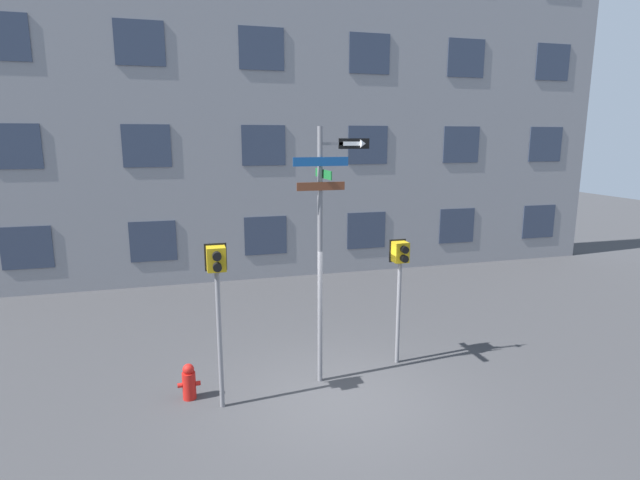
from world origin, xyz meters
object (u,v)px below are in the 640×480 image
(street_sign_pole, at_px, (324,234))
(fire_hydrant, at_px, (189,382))
(pedestrian_signal_left, at_px, (217,283))
(pedestrian_signal_right, at_px, (400,269))

(street_sign_pole, bearing_deg, fire_hydrant, -179.46)
(street_sign_pole, distance_m, pedestrian_signal_left, 2.06)
(pedestrian_signal_left, bearing_deg, pedestrian_signal_right, 12.49)
(pedestrian_signal_left, relative_size, pedestrian_signal_right, 1.11)
(pedestrian_signal_right, xyz_separation_m, fire_hydrant, (-4.09, -0.36, -1.66))
(pedestrian_signal_right, relative_size, fire_hydrant, 3.91)
(street_sign_pole, distance_m, fire_hydrant, 3.50)
(street_sign_pole, xyz_separation_m, pedestrian_signal_left, (-1.91, -0.45, -0.62))
(pedestrian_signal_left, distance_m, pedestrian_signal_right, 3.65)
(pedestrian_signal_left, relative_size, fire_hydrant, 4.34)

